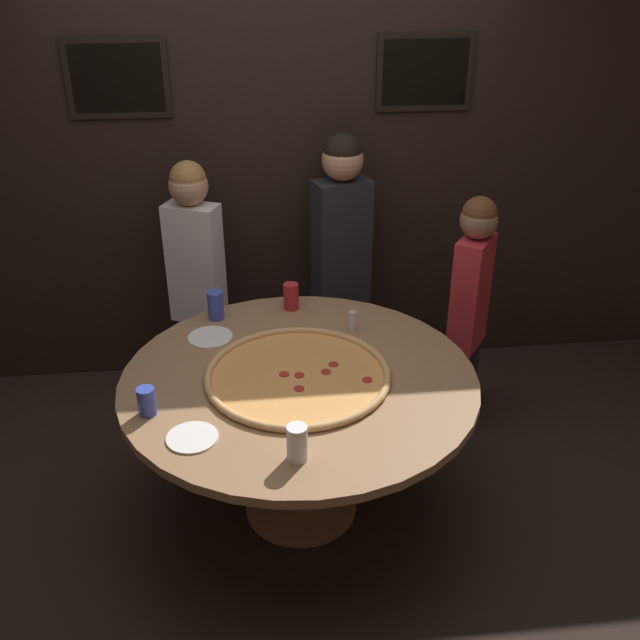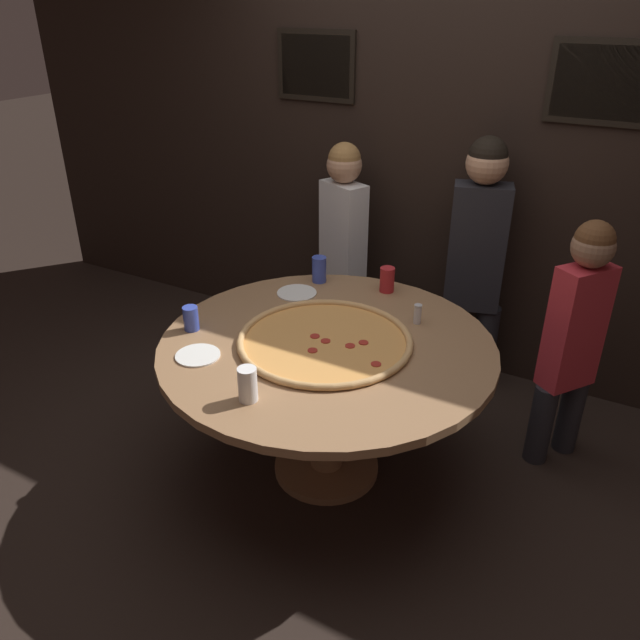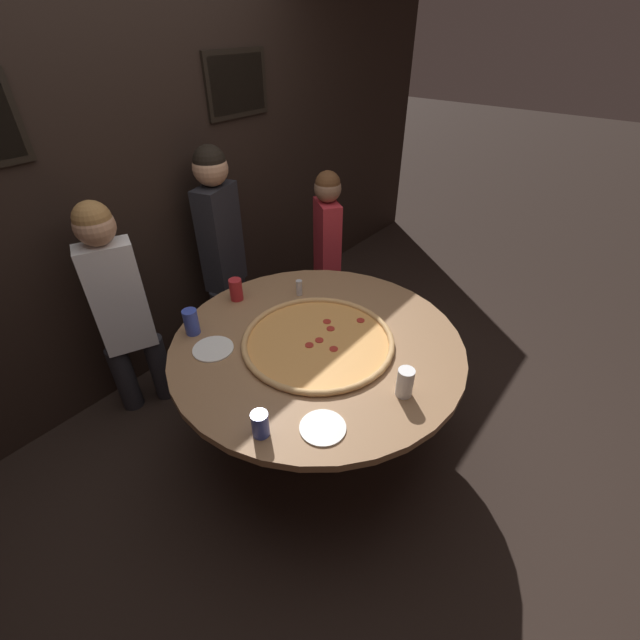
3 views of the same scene
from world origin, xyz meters
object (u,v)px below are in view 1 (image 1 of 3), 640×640
object	(u,v)px
condiment_shaker	(353,321)
diner_side_right	(341,248)
dining_table	(300,403)
drink_cup_far_left	(297,443)
giant_pizza	(298,375)
diner_far_right	(196,268)
drink_cup_near_right	(216,305)
diner_far_left	(470,298)
drink_cup_by_shaker	(147,401)
drink_cup_far_right	(291,296)
white_plate_left_side	(210,337)
white_plate_far_back	(192,437)

from	to	relation	value
condiment_shaker	diner_side_right	world-z (taller)	diner_side_right
diner_side_right	dining_table	bearing A→B (deg)	56.64
dining_table	drink_cup_far_left	size ratio (longest dim) A/B	10.76
giant_pizza	condiment_shaker	size ratio (longest dim) A/B	8.17
condiment_shaker	diner_side_right	bearing A→B (deg)	86.18
drink_cup_far_left	diner_side_right	size ratio (longest dim) A/B	0.10
dining_table	diner_far_right	xyz separation A→B (m)	(-0.47, 1.07, 0.18)
dining_table	drink_cup_near_right	world-z (taller)	drink_cup_near_right
diner_far_left	diner_side_right	size ratio (longest dim) A/B	0.85
drink_cup_by_shaker	diner_far_right	size ratio (longest dim) A/B	0.08
drink_cup_near_right	diner_far_left	size ratio (longest dim) A/B	0.11
diner_side_right	diner_far_right	bearing A→B (deg)	-13.12
drink_cup_far_right	diner_side_right	xyz separation A→B (m)	(0.32, 0.50, 0.04)
drink_cup_near_right	condiment_shaker	bearing A→B (deg)	-16.81
dining_table	white_plate_left_side	bearing A→B (deg)	135.85
diner_side_right	white_plate_far_back	bearing A→B (deg)	46.22
drink_cup_by_shaker	white_plate_far_back	world-z (taller)	drink_cup_by_shaker
giant_pizza	drink_cup_far_right	world-z (taller)	drink_cup_far_right
diner_far_right	white_plate_far_back	bearing A→B (deg)	115.39
diner_far_right	diner_far_left	bearing A→B (deg)	-171.67
diner_far_left	diner_far_right	bearing A→B (deg)	-70.18
drink_cup_far_right	drink_cup_by_shaker	bearing A→B (deg)	-127.08
drink_cup_near_right	diner_side_right	distance (m)	0.89
condiment_shaker	diner_side_right	size ratio (longest dim) A/B	0.07
giant_pizza	diner_far_left	size ratio (longest dim) A/B	0.62
white_plate_far_back	diner_side_right	world-z (taller)	diner_side_right
dining_table	drink_cup_by_shaker	distance (m)	0.67
diner_far_right	drink_cup_far_left	bearing A→B (deg)	128.38
drink_cup_by_shaker	diner_side_right	xyz separation A→B (m)	(0.95, 1.33, 0.05)
giant_pizza	drink_cup_near_right	distance (m)	0.68
dining_table	drink_cup_far_right	distance (m)	0.66
giant_pizza	diner_side_right	xyz separation A→B (m)	(0.34, 1.14, 0.09)
dining_table	drink_cup_far_right	world-z (taller)	drink_cup_far_right
drink_cup_far_right	diner_side_right	world-z (taller)	diner_side_right
drink_cup_by_shaker	diner_side_right	bearing A→B (deg)	54.43
dining_table	condiment_shaker	size ratio (longest dim) A/B	15.70
giant_pizza	condiment_shaker	bearing A→B (deg)	52.48
drink_cup_far_right	diner_far_left	size ratio (longest dim) A/B	0.10
white_plate_left_side	diner_far_right	bearing A→B (deg)	97.36
drink_cup_near_right	white_plate_left_side	xyz separation A→B (m)	(-0.03, -0.19, -0.07)
diner_far_right	diner_side_right	distance (m)	0.81
drink_cup_near_right	diner_far_left	bearing A→B (deg)	4.94
diner_far_right	diner_side_right	world-z (taller)	diner_side_right
white_plate_left_side	diner_side_right	xyz separation A→B (m)	(0.72, 0.75, 0.10)
condiment_shaker	dining_table	bearing A→B (deg)	-127.74
white_plate_far_back	white_plate_left_side	size ratio (longest dim) A/B	0.94
dining_table	white_plate_far_back	xyz separation A→B (m)	(-0.43, -0.38, 0.14)
diner_far_left	drink_cup_far_right	bearing A→B (deg)	-51.68
drink_cup_far_left	white_plate_far_back	size ratio (longest dim) A/B	0.73
dining_table	white_plate_left_side	distance (m)	0.55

